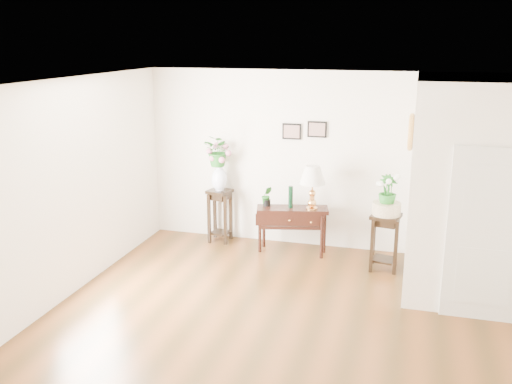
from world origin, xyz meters
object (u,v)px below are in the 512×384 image
at_px(console_table, 292,230).
at_px(table_lamp, 312,187).
at_px(plant_stand_b, 384,242).
at_px(plant_stand_a, 220,216).

bearing_deg(console_table, table_lamp, -13.30).
height_order(table_lamp, plant_stand_b, table_lamp).
bearing_deg(console_table, plant_stand_a, 158.23).
relative_size(console_table, plant_stand_b, 1.32).
bearing_deg(plant_stand_a, plant_stand_b, -10.05).
distance_m(console_table, plant_stand_a, 1.27).
bearing_deg(plant_stand_b, plant_stand_a, 169.95).
height_order(table_lamp, plant_stand_a, table_lamp).
bearing_deg(plant_stand_b, table_lamp, 165.62).
bearing_deg(plant_stand_a, console_table, -8.47).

